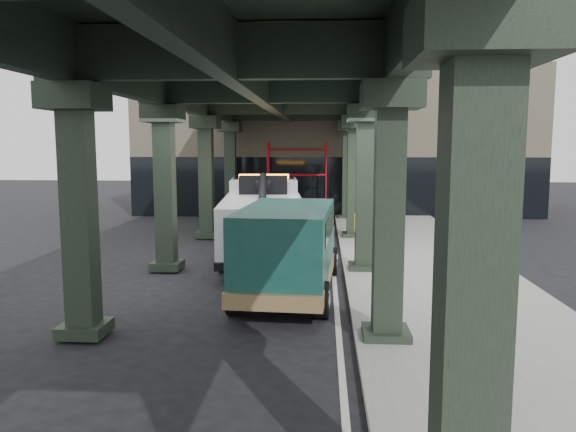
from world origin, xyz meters
The scene contains 8 objects.
ground centered at (0.00, 0.00, 0.00)m, with size 90.00×90.00×0.00m, color black.
sidewalk centered at (4.50, 2.00, 0.07)m, with size 5.00×40.00×0.15m, color gray.
lane_stripe centered at (1.70, 2.00, 0.01)m, with size 0.12×38.00×0.01m, color silver.
viaduct centered at (-0.40, 2.00, 5.46)m, with size 7.40×32.00×6.40m.
building centered at (2.00, 20.00, 4.00)m, with size 22.00×10.00×8.00m, color #C6B793.
scaffolding centered at (0.00, 14.64, 2.11)m, with size 3.08×0.88×4.00m.
tow_truck centered at (-0.70, 4.51, 1.41)m, with size 3.25×9.00×2.89m.
towed_van centered at (0.49, -0.57, 1.25)m, with size 2.63×5.86×2.32m.
Camera 1 is at (1.36, -14.61, 3.85)m, focal length 35.00 mm.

